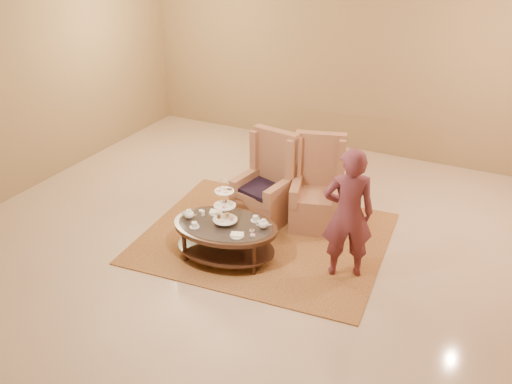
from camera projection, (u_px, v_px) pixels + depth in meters
The scene contains 9 objects.
ground at pixel (251, 255), 7.30m from camera, with size 8.00×8.00×0.00m, color #C6AC93.
ceiling at pixel (251, 255), 7.30m from camera, with size 8.00×8.00×0.02m, color silver.
wall_back at pixel (358, 53), 9.69m from camera, with size 8.00×0.04×3.50m, color #987C53.
wall_left at pixel (1, 82), 8.10m from camera, with size 0.04×8.00×3.50m, color #987C53.
rug at pixel (265, 238), 7.65m from camera, with size 3.35×2.87×0.02m.
tea_table at pixel (225, 230), 7.05m from camera, with size 1.43×1.08×1.11m.
armchair_left at pixel (267, 191), 7.95m from camera, with size 0.79×0.81×1.28m.
armchair_right at pixel (317, 195), 7.85m from camera, with size 0.85×0.87×1.27m.
person at pixel (348, 214), 6.56m from camera, with size 0.71×0.61×1.65m.
Camera 1 is at (2.80, -5.47, 4.02)m, focal length 40.00 mm.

